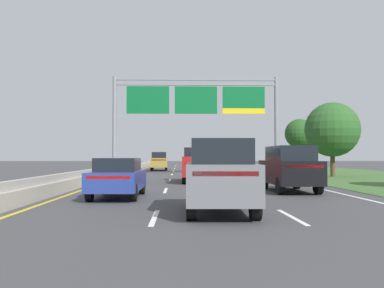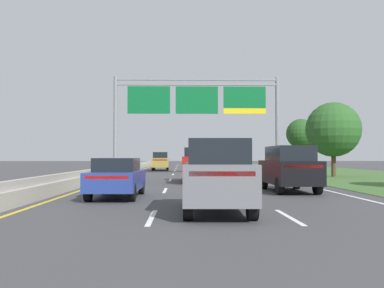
% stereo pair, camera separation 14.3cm
% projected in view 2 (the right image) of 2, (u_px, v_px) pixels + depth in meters
% --- Properties ---
extents(ground_plane, '(220.00, 220.00, 0.00)m').
position_uv_depth(ground_plane, '(194.00, 176.00, 35.95)').
color(ground_plane, '#3D3D3F').
extents(lane_striping, '(11.96, 106.00, 0.01)m').
position_uv_depth(lane_striping, '(194.00, 176.00, 35.50)').
color(lane_striping, white).
rests_on(lane_striping, ground).
extents(grass_verge_right, '(14.00, 110.00, 0.02)m').
position_uv_depth(grass_verge_right, '(358.00, 175.00, 36.28)').
color(grass_verge_right, '#3D602D').
rests_on(grass_verge_right, ground).
extents(median_barrier_concrete, '(0.60, 110.00, 0.85)m').
position_uv_depth(median_barrier_concrete, '(116.00, 172.00, 35.81)').
color(median_barrier_concrete, '#A8A399').
rests_on(median_barrier_concrete, ground).
extents(overhead_sign_gantry, '(15.06, 0.42, 8.86)m').
position_uv_depth(overhead_sign_gantry, '(197.00, 105.00, 38.66)').
color(overhead_sign_gantry, gray).
rests_on(overhead_sign_gantry, ground).
extents(pickup_truck_red, '(2.03, 5.41, 2.20)m').
position_uv_depth(pickup_truck_red, '(198.00, 165.00, 27.06)').
color(pickup_truck_red, maroon).
rests_on(pickup_truck_red, ground).
extents(car_grey_centre_lane_suv, '(2.03, 4.75, 2.11)m').
position_uv_depth(car_grey_centre_lane_suv, '(217.00, 175.00, 12.51)').
color(car_grey_centre_lane_suv, slate).
rests_on(car_grey_centre_lane_suv, ground).
extents(car_gold_left_lane_suv, '(2.02, 4.75, 2.11)m').
position_uv_depth(car_gold_left_lane_suv, '(160.00, 161.00, 49.72)').
color(car_gold_left_lane_suv, '#A38438').
rests_on(car_gold_left_lane_suv, ground).
extents(car_black_right_lane_suv, '(1.98, 4.73, 2.11)m').
position_uv_depth(car_black_right_lane_suv, '(289.00, 168.00, 19.80)').
color(car_black_right_lane_suv, black).
rests_on(car_black_right_lane_suv, ground).
extents(car_darkgreen_right_lane_suv, '(1.93, 4.71, 2.11)m').
position_uv_depth(car_darkgreen_right_lane_suv, '(221.00, 161.00, 50.64)').
color(car_darkgreen_right_lane_suv, '#193D23').
rests_on(car_darkgreen_right_lane_suv, ground).
extents(car_blue_left_lane_sedan, '(1.89, 4.43, 1.57)m').
position_uv_depth(car_blue_left_lane_sedan, '(117.00, 177.00, 16.95)').
color(car_blue_left_lane_sedan, navy).
rests_on(car_blue_left_lane_sedan, ground).
extents(roadside_tree_mid, '(4.35, 4.35, 5.94)m').
position_uv_depth(roadside_tree_mid, '(333.00, 130.00, 33.97)').
color(roadside_tree_mid, '#4C3823').
rests_on(roadside_tree_mid, ground).
extents(roadside_tree_far, '(3.44, 3.44, 5.99)m').
position_uv_depth(roadside_tree_far, '(301.00, 134.00, 49.59)').
color(roadside_tree_far, '#4C3823').
rests_on(roadside_tree_far, ground).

